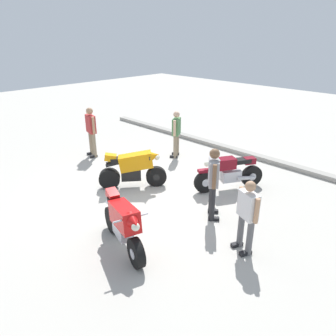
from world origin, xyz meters
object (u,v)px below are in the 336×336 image
motorcycle_maroon_cruiser (230,173)px  person_in_green_shirt (176,131)px  motorcycle_red_sportbike (123,223)px  person_in_white_shirt (247,213)px  person_in_gray_shirt (213,179)px  person_in_red_shirt (91,129)px  motorcycle_orange_sportbike (133,168)px

motorcycle_maroon_cruiser → person_in_green_shirt: size_ratio=1.13×
motorcycle_red_sportbike → person_in_white_shirt: 2.50m
person_in_white_shirt → person_in_gray_shirt: bearing=-91.2°
person_in_white_shirt → person_in_red_shirt: person_in_red_shirt is taller
motorcycle_maroon_cruiser → person_in_red_shirt: person_in_red_shirt is taller
person_in_red_shirt → person_in_green_shirt: size_ratio=1.07×
person_in_red_shirt → person_in_white_shirt: bearing=96.2°
person_in_red_shirt → motorcycle_orange_sportbike: bearing=92.2°
person_in_gray_shirt → motorcycle_orange_sportbike: bearing=145.8°
motorcycle_orange_sportbike → person_in_white_shirt: bearing=-55.0°
motorcycle_orange_sportbike → motorcycle_maroon_cruiser: (2.06, 1.84, -0.07)m
person_in_red_shirt → motorcycle_maroon_cruiser: bearing=117.0°
person_in_gray_shirt → person_in_red_shirt: bearing=136.3°
person_in_green_shirt → person_in_white_shirt: bearing=117.6°
person_in_white_shirt → person_in_green_shirt: person_in_green_shirt is taller
person_in_gray_shirt → motorcycle_red_sportbike: bearing=-144.3°
person_in_gray_shirt → person_in_green_shirt: bearing=104.7°
motorcycle_orange_sportbike → person_in_gray_shirt: (2.61, 0.30, 0.43)m
person_in_green_shirt → person_in_gray_shirt: bearing=114.9°
motorcycle_red_sportbike → person_in_green_shirt: person_in_green_shirt is taller
motorcycle_red_sportbike → person_in_gray_shirt: size_ratio=1.09×
motorcycle_red_sportbike → person_in_green_shirt: 5.48m
person_in_green_shirt → person_in_red_shirt: bearing=12.9°
motorcycle_maroon_cruiser → motorcycle_orange_sportbike: bearing=-19.1°
motorcycle_red_sportbike → person_in_green_shirt: (-2.91, 4.63, 0.35)m
motorcycle_maroon_cruiser → person_in_white_shirt: person_in_white_shirt is taller
motorcycle_maroon_cruiser → motorcycle_red_sportbike: bearing=29.4°
person_in_white_shirt → person_in_gray_shirt: (-1.29, 0.57, 0.14)m
motorcycle_maroon_cruiser → person_in_white_shirt: 2.82m
motorcycle_orange_sportbike → person_in_white_shirt: (3.90, -0.27, 0.29)m
motorcycle_red_sportbike → person_in_gray_shirt: bearing=94.0°
person_in_white_shirt → person_in_gray_shirt: 1.41m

